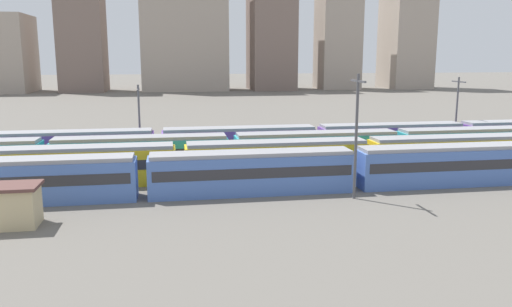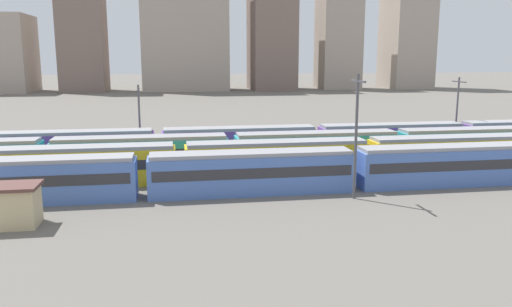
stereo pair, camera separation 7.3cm
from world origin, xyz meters
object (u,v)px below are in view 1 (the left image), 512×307
Objects in this scene: train_track_2 at (397,146)px; catenary_pole_0 at (356,131)px; train_track_1 at (453,153)px; catenary_pole_1 at (457,108)px; catenary_pole_3 at (139,117)px; train_track_0 at (252,172)px; train_track_3 at (461,136)px; signal_hut at (14,205)px.

catenary_pole_0 reaches higher than train_track_2.
catenary_pole_1 reaches higher than train_track_1.
catenary_pole_3 reaches higher than train_track_1.
catenary_pole_0 is (-10.01, -13.54, 3.91)m from train_track_2.
catenary_pole_1 is (30.42, 18.84, 3.25)m from train_track_0.
catenary_pole_3 is at bearing 120.03° from train_track_0.
catenary_pole_1 is at bearing 31.77° from train_track_0.
catenary_pole_3 is at bearing 176.09° from train_track_3.
catenary_pole_0 reaches higher than catenary_pole_1.
train_track_2 is 31.25× the size of signal_hut.
train_track_2 and train_track_3 have the same top height.
catenary_pole_3 is (-10.60, 18.33, 2.94)m from train_track_0.
train_track_2 is 17.29m from catenary_pole_0.
train_track_0 is 19.02m from signal_hut.
train_track_3 is 4.72m from catenary_pole_1.
train_track_2 is at bearing 53.53° from catenary_pole_0.
train_track_1 is at bearing -124.41° from train_track_3.
catenary_pole_1 reaches higher than train_track_0.
train_track_1 is 10.14× the size of catenary_pole_1.
train_track_2 is at bearing -154.76° from train_track_3.
train_track_3 is at bearing -3.91° from catenary_pole_3.
signal_hut is at bearing -161.35° from train_track_0.
catenary_pole_1 is 2.56× the size of signal_hut.
train_track_2 is 12.19m from train_track_3.
train_track_1 is 16.69m from catenary_pole_0.
signal_hut is at bearing -155.40° from train_track_3.
catenary_pole_1 is at bearing 0.72° from catenary_pole_3.
train_track_3 is (7.12, 10.40, 0.00)m from train_track_1.
catenary_pole_0 is at bearing -126.47° from train_track_2.
train_track_0 is 33.23m from train_track_3.
catenary_pole_0 is 2.92× the size of signal_hut.
train_track_1 reaches higher than signal_hut.
catenary_pole_3 reaches higher than train_track_2.
train_track_0 is at bearing -150.40° from train_track_2.
train_track_2 is 15.12m from catenary_pole_1.
catenary_pole_0 is 31.19m from catenary_pole_1.
train_track_2 is 39.89m from signal_hut.
signal_hut is (-18.02, -6.08, -0.35)m from train_track_0.
train_track_2 is at bearing -145.13° from catenary_pole_1.
train_track_0 is at bearing -152.00° from train_track_3.
signal_hut is at bearing -164.34° from train_track_1.
train_track_1 is (22.21, 5.20, 0.00)m from train_track_0.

